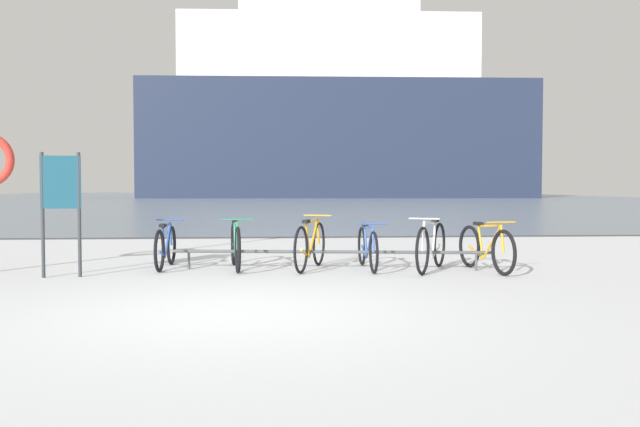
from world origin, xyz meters
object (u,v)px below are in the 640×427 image
object	(u,v)px
bicycle_1	(236,246)
bicycle_3	(368,247)
info_sign	(61,194)
ferry_ship	(335,110)
bicycle_0	(166,247)
bicycle_5	(486,248)
bicycle_2	(310,245)
bicycle_4	(431,246)

from	to	relation	value
bicycle_1	bicycle_3	size ratio (longest dim) A/B	1.02
info_sign	ferry_ship	distance (m)	64.49
bicycle_0	bicycle_5	distance (m)	4.98
info_sign	bicycle_1	bearing A→B (deg)	18.45
bicycle_2	info_sign	world-z (taller)	info_sign
bicycle_4	bicycle_5	xyz separation A→B (m)	(0.81, -0.12, -0.02)
bicycle_3	ferry_ship	xyz separation A→B (m)	(5.41, 62.58, 9.10)
ferry_ship	info_sign	bearing A→B (deg)	-98.90
bicycle_5	ferry_ship	bearing A→B (deg)	86.68
bicycle_3	bicycle_0	bearing A→B (deg)	173.58
bicycle_1	ferry_ship	size ratio (longest dim) A/B	0.04
bicycle_2	info_sign	size ratio (longest dim) A/B	0.96
bicycle_1	bicycle_4	size ratio (longest dim) A/B	1.10
bicycle_1	bicycle_2	world-z (taller)	bicycle_2
bicycle_5	bicycle_3	bearing A→B (deg)	167.36
bicycle_3	bicycle_5	world-z (taller)	bicycle_5
bicycle_5	ferry_ship	xyz separation A→B (m)	(3.65, 62.98, 9.09)
bicycle_4	bicycle_5	size ratio (longest dim) A/B	0.94
bicycle_0	bicycle_2	xyz separation A→B (m)	(2.27, -0.31, 0.04)
bicycle_3	ferry_ship	world-z (taller)	ferry_ship
bicycle_5	info_sign	size ratio (longest dim) A/B	0.96
bicycle_2	bicycle_3	bearing A→B (deg)	-2.72
bicycle_2	bicycle_4	distance (m)	1.86
bicycle_4	bicycle_5	world-z (taller)	bicycle_4
bicycle_1	bicycle_5	size ratio (longest dim) A/B	1.03
bicycle_0	info_sign	world-z (taller)	info_sign
bicycle_2	bicycle_5	bearing A→B (deg)	-9.36
bicycle_4	bicycle_0	bearing A→B (deg)	171.33
bicycle_2	bicycle_3	xyz separation A→B (m)	(0.89, -0.04, -0.04)
bicycle_4	bicycle_5	bearing A→B (deg)	-8.67
bicycle_1	bicycle_3	distance (m)	2.07
bicycle_2	bicycle_4	bearing A→B (deg)	-9.66
bicycle_3	info_sign	distance (m)	4.60
bicycle_3	info_sign	world-z (taller)	info_sign
ferry_ship	bicycle_1	bearing A→B (deg)	-96.83
bicycle_0	bicycle_4	world-z (taller)	bicycle_4
bicycle_3	bicycle_1	bearing A→B (deg)	174.39
bicycle_3	ferry_ship	size ratio (longest dim) A/B	0.04
bicycle_0	bicycle_1	bearing A→B (deg)	-7.91
bicycle_1	ferry_ship	distance (m)	63.48
bicycle_5	bicycle_0	bearing A→B (deg)	171.33
bicycle_0	ferry_ship	bearing A→B (deg)	82.15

